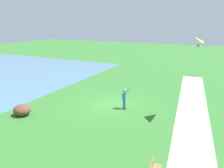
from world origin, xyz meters
name	(u,v)px	position (x,y,z in m)	size (l,w,h in m)	color
ground_plane	(110,105)	(0.00, 0.00, 0.00)	(120.00, 120.00, 0.00)	#33702D
walkway_path	(192,132)	(-7.06, 2.00, 0.01)	(2.40, 32.00, 0.02)	#B7AD99
person_kite_flyer	(125,97)	(-1.47, 0.31, 1.05)	(0.62, 0.52, 1.83)	#232328
flying_kite	(194,43)	(-6.42, 0.01, 5.63)	(4.97, 1.24, 4.17)	yellow
lakeside_shrub	(22,110)	(5.21, 5.00, 0.44)	(1.38, 1.23, 0.87)	brown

